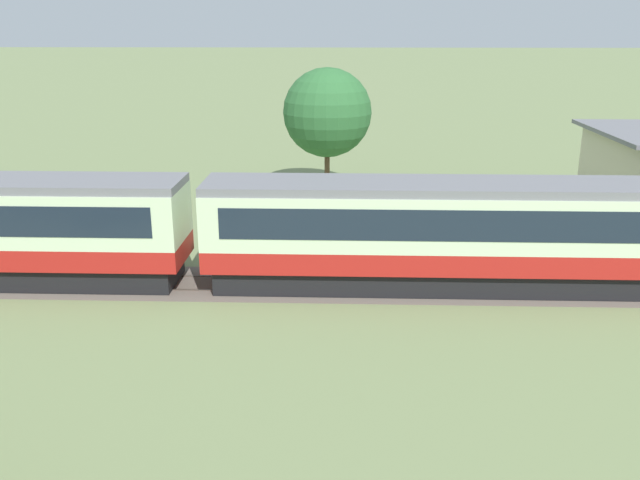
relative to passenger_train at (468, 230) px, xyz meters
The scene contains 3 objects.
passenger_train is the anchor object (origin of this frame).
railway_track 2.19m from the passenger_train, behind, with size 148.42×3.60×0.04m.
yard_tree_1 15.88m from the passenger_train, 110.37° to the left, with size 4.98×4.98×7.11m.
Camera 1 is at (-31.18, -23.27, 9.23)m, focal length 38.00 mm.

